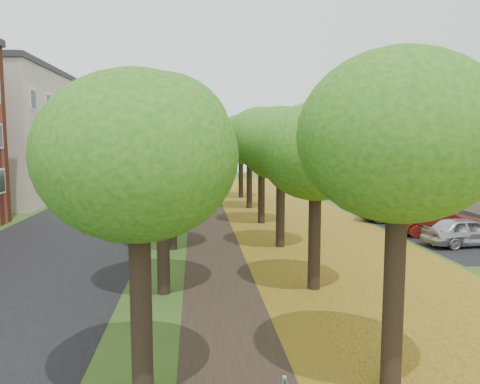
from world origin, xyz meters
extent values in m
cube|color=black|center=(-7.50, 15.00, 0.00)|extent=(8.00, 70.00, 0.01)
cube|color=black|center=(0.00, 15.00, 0.00)|extent=(3.20, 70.00, 0.01)
cube|color=#A18A1D|center=(5.00, 15.00, 0.01)|extent=(7.50, 70.00, 0.01)
cube|color=black|center=(13.50, 16.00, 0.00)|extent=(9.00, 16.00, 0.01)
cylinder|color=black|center=(-2.20, 0.00, 1.69)|extent=(0.40, 0.40, 3.38)
ellipsoid|color=#1C6816|center=(-2.20, 0.00, 4.67)|extent=(3.98, 3.98, 3.38)
cylinder|color=black|center=(-2.20, 6.00, 1.69)|extent=(0.40, 0.40, 3.38)
ellipsoid|color=#1C6816|center=(-2.20, 6.00, 4.67)|extent=(3.98, 3.98, 3.38)
cylinder|color=black|center=(-2.20, 12.00, 1.69)|extent=(0.40, 0.40, 3.38)
ellipsoid|color=#1C6816|center=(-2.20, 12.00, 4.67)|extent=(3.98, 3.98, 3.38)
cylinder|color=black|center=(-2.20, 18.00, 1.69)|extent=(0.40, 0.40, 3.38)
ellipsoid|color=#1C6816|center=(-2.20, 18.00, 4.67)|extent=(3.98, 3.98, 3.38)
cylinder|color=black|center=(-2.20, 24.00, 1.69)|extent=(0.40, 0.40, 3.38)
ellipsoid|color=#1C6816|center=(-2.20, 24.00, 4.67)|extent=(3.98, 3.98, 3.38)
cylinder|color=black|center=(-2.20, 30.00, 1.69)|extent=(0.40, 0.40, 3.38)
ellipsoid|color=#1C6816|center=(-2.20, 30.00, 4.67)|extent=(3.98, 3.98, 3.38)
cylinder|color=black|center=(2.60, 0.00, 1.69)|extent=(0.40, 0.40, 3.38)
ellipsoid|color=#1C6816|center=(2.60, 0.00, 4.67)|extent=(3.98, 3.98, 3.38)
cylinder|color=black|center=(2.60, 6.00, 1.69)|extent=(0.40, 0.40, 3.38)
ellipsoid|color=#1C6816|center=(2.60, 6.00, 4.67)|extent=(3.98, 3.98, 3.38)
cylinder|color=black|center=(2.60, 12.00, 1.69)|extent=(0.40, 0.40, 3.38)
ellipsoid|color=#1C6816|center=(2.60, 12.00, 4.67)|extent=(3.98, 3.98, 3.38)
cylinder|color=black|center=(2.60, 18.00, 1.69)|extent=(0.40, 0.40, 3.38)
ellipsoid|color=#1C6816|center=(2.60, 18.00, 4.67)|extent=(3.98, 3.98, 3.38)
cylinder|color=black|center=(2.60, 24.00, 1.69)|extent=(0.40, 0.40, 3.38)
ellipsoid|color=#1C6816|center=(2.60, 24.00, 4.67)|extent=(3.98, 3.98, 3.38)
cylinder|color=black|center=(2.60, 30.00, 1.69)|extent=(0.40, 0.40, 3.38)
ellipsoid|color=#1C6816|center=(2.60, 30.00, 4.67)|extent=(3.98, 3.98, 3.38)
cube|color=beige|center=(-17.00, 33.00, 5.00)|extent=(10.00, 20.00, 10.00)
cube|color=#2D2D33|center=(-17.00, 33.00, 10.20)|extent=(10.30, 20.30, 0.40)
imported|color=#B6B5BB|center=(11.00, 11.37, 0.66)|extent=(4.04, 2.03, 1.32)
imported|color=maroon|center=(11.00, 13.31, 0.72)|extent=(4.61, 2.87, 1.43)
imported|color=#323136|center=(11.00, 17.29, 0.75)|extent=(5.61, 3.96, 1.51)
imported|color=silver|center=(11.94, 17.65, 0.63)|extent=(4.92, 3.05, 1.27)
camera|label=1|loc=(-1.19, -8.40, 4.81)|focal=35.00mm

